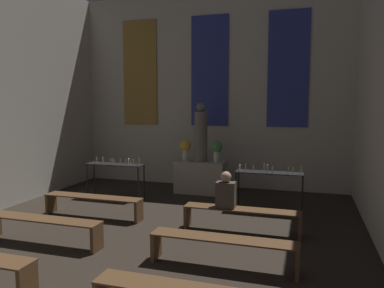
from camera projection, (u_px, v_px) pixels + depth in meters
name	position (u px, v px, depth m)	size (l,w,h in m)	color
wall_back	(210.00, 90.00, 10.80)	(8.02, 0.16, 5.56)	beige
altar	(201.00, 177.00, 10.13)	(1.34, 0.65, 0.87)	#ADA38E
statue	(201.00, 134.00, 10.00)	(0.35, 0.35, 1.57)	slate
flower_vase_left	(185.00, 148.00, 10.17)	(0.31, 0.31, 0.56)	beige
flower_vase_right	(217.00, 149.00, 9.91)	(0.31, 0.31, 0.56)	beige
candle_rack_left	(115.00, 168.00, 9.54)	(1.51, 0.40, 1.09)	black
candle_rack_right	(269.00, 177.00, 8.40)	(1.51, 0.40, 1.08)	black
pew_third_left	(42.00, 225.00, 6.44)	(2.19, 0.36, 0.46)	brown
pew_third_right	(223.00, 245.00, 5.50)	(2.19, 0.36, 0.46)	brown
pew_back_left	(93.00, 202.00, 7.95)	(2.19, 0.36, 0.46)	brown
pew_back_right	(241.00, 215.00, 7.02)	(2.19, 0.36, 0.46)	brown
person_seated	(226.00, 192.00, 7.06)	(0.36, 0.24, 0.69)	#4C4238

